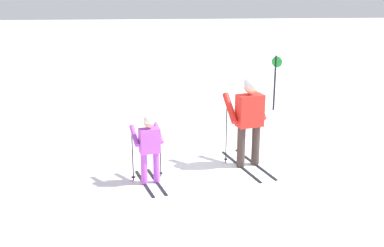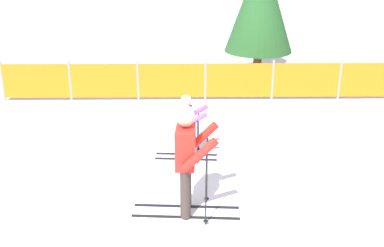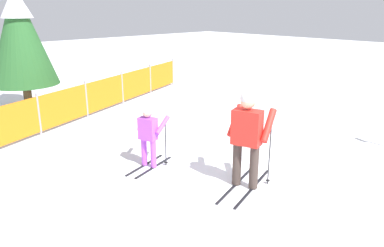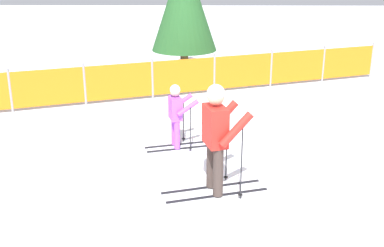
{
  "view_description": "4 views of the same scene",
  "coord_description": "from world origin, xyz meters",
  "px_view_note": "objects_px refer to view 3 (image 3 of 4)",
  "views": [
    {
      "loc": [
        -8.39,
        1.83,
        3.48
      ],
      "look_at": [
        -0.25,
        1.29,
        0.92
      ],
      "focal_mm": 45.0,
      "sensor_mm": 36.0,
      "label": 1
    },
    {
      "loc": [
        2.19,
        -5.66,
        3.91
      ],
      "look_at": [
        -0.42,
        1.51,
        0.92
      ],
      "focal_mm": 45.0,
      "sensor_mm": 36.0,
      "label": 2
    },
    {
      "loc": [
        -4.77,
        -3.39,
        3.0
      ],
      "look_at": [
        -0.25,
        1.33,
        0.94
      ],
      "focal_mm": 35.0,
      "sensor_mm": 36.0,
      "label": 3
    },
    {
      "loc": [
        -0.3,
        -6.46,
        3.44
      ],
      "look_at": [
        -0.4,
        0.93,
        0.87
      ],
      "focal_mm": 45.0,
      "sensor_mm": 36.0,
      "label": 4
    }
  ],
  "objects_px": {
    "skier_child": "(149,131)",
    "conifer_far": "(19,34)",
    "skier_adult": "(247,131)",
    "safety_fence": "(64,106)"
  },
  "relations": [
    {
      "from": "skier_adult",
      "to": "conifer_far",
      "type": "xyz_separation_m",
      "value": [
        -0.7,
        7.78,
        1.22
      ]
    },
    {
      "from": "skier_adult",
      "to": "safety_fence",
      "type": "bearing_deg",
      "value": 79.77
    },
    {
      "from": "skier_child",
      "to": "safety_fence",
      "type": "distance_m",
      "value": 3.64
    },
    {
      "from": "skier_child",
      "to": "safety_fence",
      "type": "height_order",
      "value": "skier_child"
    },
    {
      "from": "skier_adult",
      "to": "safety_fence",
      "type": "relative_size",
      "value": 0.15
    },
    {
      "from": "safety_fence",
      "to": "conifer_far",
      "type": "xyz_separation_m",
      "value": [
        -0.06,
        2.32,
        1.72
      ]
    },
    {
      "from": "skier_child",
      "to": "conifer_far",
      "type": "height_order",
      "value": "conifer_far"
    },
    {
      "from": "skier_adult",
      "to": "skier_child",
      "type": "distance_m",
      "value": 1.96
    },
    {
      "from": "skier_child",
      "to": "safety_fence",
      "type": "xyz_separation_m",
      "value": [
        0.03,
        3.64,
        -0.21
      ]
    },
    {
      "from": "skier_child",
      "to": "conifer_far",
      "type": "relative_size",
      "value": 0.34
    }
  ]
}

